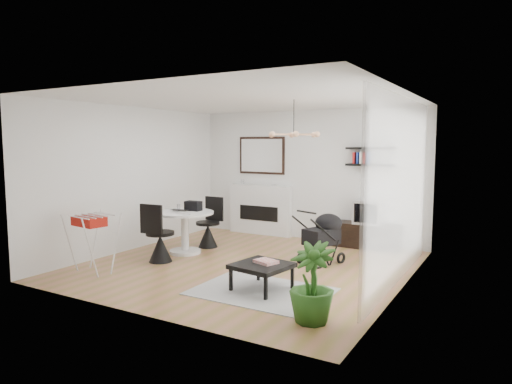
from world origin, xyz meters
The scene contains 25 objects.
floor centered at (0.00, 0.00, 0.00)m, with size 5.00×5.00×0.00m, color olive.
ceiling centered at (0.00, 0.00, 2.70)m, with size 5.00×5.00×0.00m, color white.
wall_back centered at (0.00, 2.50, 1.35)m, with size 5.00×5.00×0.00m, color white.
wall_left centered at (-2.50, 0.00, 1.35)m, with size 5.00×5.00×0.00m, color white.
wall_right centered at (2.50, 0.00, 1.35)m, with size 5.00×5.00×0.00m, color white.
sheer_curtain centered at (2.40, 0.20, 1.35)m, with size 0.04×3.60×2.60m, color white.
fireplace centered at (-1.10, 2.42, 0.69)m, with size 1.50×0.17×2.16m.
shelf_lower centered at (1.34, 2.37, 1.60)m, with size 0.90×0.25×0.04m, color black.
shelf_upper centered at (1.34, 2.37, 1.92)m, with size 0.90×0.25×0.04m, color black.
pendant_lamp centered at (0.70, 0.30, 2.15)m, with size 0.90×0.90×0.10m, color #E1A376, non-canonical shape.
tv_console centered at (1.34, 2.27, 0.24)m, with size 1.27×0.44×0.47m, color black.
crt_tv centered at (1.38, 2.27, 0.70)m, with size 0.52×0.46×0.46m.
dining_table centered at (-1.41, 0.16, 0.51)m, with size 1.06×1.06×0.77m.
laptop centered at (-1.52, 0.10, 0.79)m, with size 0.35×0.22×0.03m, color black.
black_bag centered at (-1.36, 0.35, 0.86)m, with size 0.29×0.18×0.18m, color black.
newspaper centered at (-1.26, 0.06, 0.78)m, with size 0.33×0.27×0.01m, color beige.
drinking_glass centered at (-1.68, 0.32, 0.82)m, with size 0.06×0.06×0.10m, color white.
chair_far centered at (-1.35, 0.81, 0.31)m, with size 0.46×0.47×0.97m.
chair_near centered at (-1.40, -0.55, 0.32)m, with size 0.48×0.49×1.01m.
drying_rack centered at (-1.85, -1.55, 0.48)m, with size 0.69×0.66×0.92m.
stroller centered at (1.03, 0.80, 0.40)m, with size 0.70×0.85×0.93m.
rug centered at (0.88, -1.06, 0.01)m, with size 1.80×1.30×0.01m, color #AFAFAF.
coffee_table centered at (0.85, -1.00, 0.33)m, with size 0.80×0.80×0.36m.
magazines centered at (0.88, -0.94, 0.39)m, with size 0.29×0.23×0.04m, color #B4332D.
potted_plant centered at (1.88, -1.70, 0.45)m, with size 0.51×0.51×0.91m, color #255518.
Camera 1 is at (3.82, -6.31, 2.00)m, focal length 32.00 mm.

